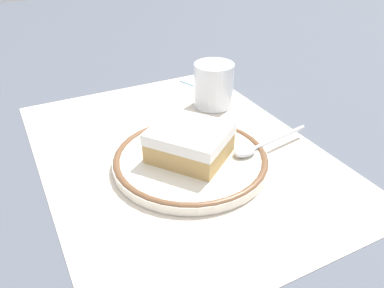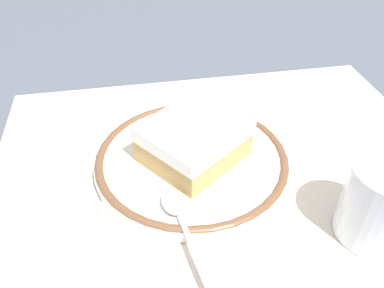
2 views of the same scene
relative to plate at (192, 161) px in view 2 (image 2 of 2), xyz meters
The scene contains 7 objects.
ground_plane 0.04m from the plate, behind, with size 2.40×2.40×0.00m, color #4C515B.
placemat 0.04m from the plate, behind, with size 0.52×0.38×0.00m, color beige.
plate is the anchor object (origin of this frame).
cake_slice 0.03m from the plate, 122.46° to the right, with size 0.13×0.13×0.04m.
spoon 0.09m from the plate, 72.49° to the left, with size 0.04×0.14×0.01m.
cup 0.19m from the plate, 141.31° to the left, with size 0.07×0.07×0.08m.
napkin 0.19m from the plate, 145.88° to the right, with size 0.10×0.14×0.00m, color white.
Camera 2 is at (0.10, 0.33, 0.30)m, focal length 37.00 mm.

